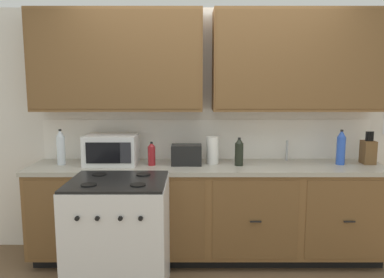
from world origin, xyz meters
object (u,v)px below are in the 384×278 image
(knife_block, at_px, (368,152))
(bottle_dark, at_px, (239,152))
(stove_range, at_px, (119,238))
(microwave, at_px, (111,149))
(paper_towel_roll, at_px, (212,150))
(toaster, at_px, (186,155))
(bottle_red, at_px, (151,154))
(bottle_blue, at_px, (340,148))
(bottle_clear, at_px, (60,147))

(knife_block, bearing_deg, bottle_dark, -176.36)
(stove_range, bearing_deg, bottle_dark, 30.93)
(microwave, distance_m, paper_towel_roll, 0.95)
(stove_range, height_order, microwave, microwave)
(toaster, relative_size, knife_block, 0.90)
(paper_towel_roll, distance_m, bottle_dark, 0.26)
(knife_block, height_order, bottle_red, knife_block)
(microwave, height_order, bottle_blue, bottle_blue)
(microwave, relative_size, bottle_clear, 1.43)
(stove_range, bearing_deg, paper_towel_roll, 41.83)
(microwave, height_order, toaster, microwave)
(knife_block, height_order, bottle_clear, bottle_clear)
(knife_block, bearing_deg, paper_towel_roll, 179.79)
(bottle_dark, distance_m, bottle_red, 0.81)
(paper_towel_roll, distance_m, bottle_clear, 1.43)
(paper_towel_roll, bearing_deg, bottle_dark, -19.21)
(stove_range, height_order, bottle_blue, bottle_blue)
(bottle_dark, bearing_deg, toaster, 176.25)
(stove_range, distance_m, bottle_red, 0.86)
(microwave, relative_size, toaster, 1.71)
(stove_range, bearing_deg, toaster, 50.62)
(stove_range, distance_m, microwave, 0.91)
(stove_range, relative_size, bottle_clear, 2.83)
(toaster, bearing_deg, microwave, 177.56)
(stove_range, relative_size, bottle_dark, 3.63)
(knife_block, distance_m, bottle_dark, 1.24)
(knife_block, bearing_deg, stove_range, -163.03)
(stove_range, xyz_separation_m, bottle_dark, (1.01, 0.61, 0.58))
(paper_towel_roll, bearing_deg, bottle_blue, -1.86)
(bottle_clear, relative_size, bottle_dark, 1.28)
(bottle_blue, height_order, bottle_red, bottle_blue)
(toaster, relative_size, bottle_clear, 0.83)
(knife_block, xyz_separation_m, bottle_red, (-2.05, -0.07, -0.01))
(bottle_blue, height_order, bottle_dark, bottle_blue)
(toaster, xyz_separation_m, knife_block, (1.72, 0.05, 0.02))
(bottle_clear, xyz_separation_m, bottle_dark, (1.67, -0.04, -0.04))
(bottle_blue, xyz_separation_m, bottle_red, (-1.77, -0.04, -0.05))
(microwave, bearing_deg, paper_towel_roll, 1.31)
(knife_block, relative_size, paper_towel_roll, 1.19)
(toaster, bearing_deg, bottle_clear, 179.78)
(bottle_dark, bearing_deg, paper_towel_roll, 160.79)
(toaster, distance_m, bottle_clear, 1.18)
(toaster, distance_m, bottle_red, 0.33)
(microwave, height_order, paper_towel_roll, microwave)
(microwave, relative_size, bottle_red, 2.17)
(bottle_dark, bearing_deg, stove_range, -149.07)
(bottle_clear, relative_size, bottle_red, 1.52)
(bottle_blue, relative_size, bottle_dark, 1.26)
(stove_range, bearing_deg, bottle_clear, 135.32)
(knife_block, height_order, paper_towel_roll, knife_block)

